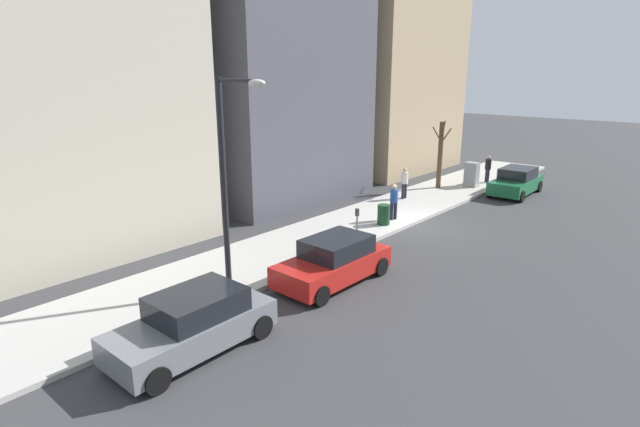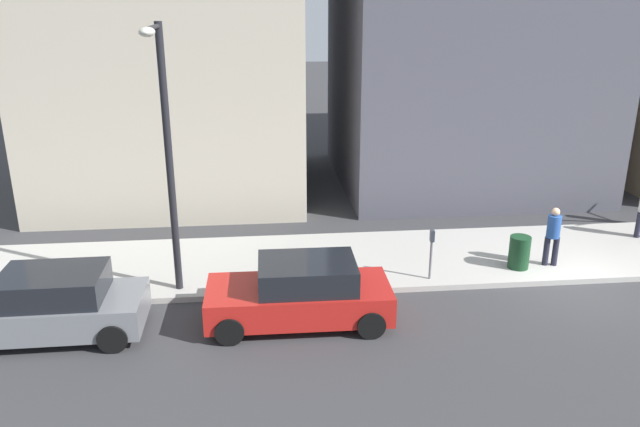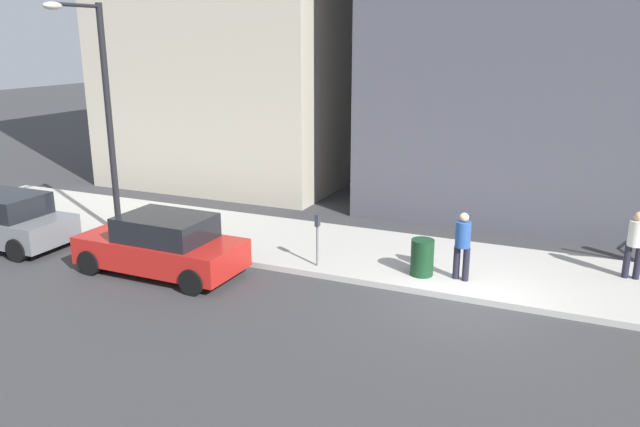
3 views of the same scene
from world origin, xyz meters
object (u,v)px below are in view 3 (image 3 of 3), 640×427
trash_bin (422,257)px  pedestrian_far_corner (463,242)px  parked_car_grey (2,220)px  parking_meter (317,235)px  streetlamp (101,103)px  parked_car_red (162,245)px  pedestrian_midblock (635,241)px

trash_bin → pedestrian_far_corner: pedestrian_far_corner is taller
parked_car_grey → pedestrian_far_corner: size_ratio=2.54×
parked_car_grey → trash_bin: size_ratio=4.68×
parking_meter → streetlamp: bearing=91.5°
parked_car_red → pedestrian_midblock: bearing=-69.1°
parking_meter → streetlamp: streetlamp is taller
parked_car_red → streetlamp: size_ratio=0.65×
pedestrian_midblock → trash_bin: bearing=20.2°
trash_bin → pedestrian_midblock: pedestrian_midblock is taller
parked_car_grey → trash_bin: bearing=-79.9°
parked_car_red → parking_meter: (1.68, -3.51, 0.24)m
parking_meter → trash_bin: parking_meter is taller
parked_car_grey → pedestrian_midblock: size_ratio=2.54×
trash_bin → parked_car_red: bearing=109.3°
parking_meter → pedestrian_far_corner: bearing=-81.4°
parked_car_red → parked_car_grey: bearing=91.1°
pedestrian_far_corner → parking_meter: bearing=20.5°
parked_car_red → trash_bin: bearing=-70.0°
parked_car_red → pedestrian_far_corner: (2.22, -7.03, 0.35)m
streetlamp → trash_bin: 9.71m
streetlamp → pedestrian_far_corner: 10.45m
trash_bin → pedestrian_midblock: 5.04m
parked_car_red → parking_meter: size_ratio=3.13×
streetlamp → trash_bin: streetlamp is taller
streetlamp → pedestrian_midblock: size_ratio=3.92×
pedestrian_far_corner → pedestrian_midblock: bearing=-143.1°
parked_car_red → pedestrian_far_corner: size_ratio=2.54×
parking_meter → streetlamp: (-0.17, 6.48, 3.04)m
parking_meter → trash_bin: 2.65m
streetlamp → pedestrian_midblock: (2.45, -13.74, -2.93)m
parked_car_grey → streetlamp: size_ratio=0.65×
parked_car_red → trash_bin: parked_car_red is taller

